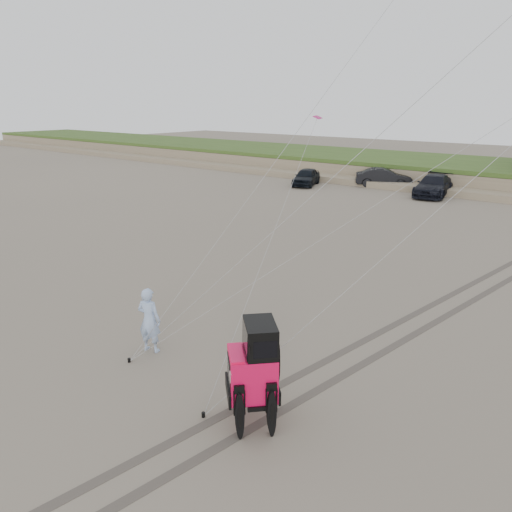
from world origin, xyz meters
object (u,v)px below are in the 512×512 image
at_px(truck_a, 306,177).
at_px(truck_c, 433,186).
at_px(man, 149,320).
at_px(truck_b, 384,177).
at_px(jeep, 252,383).

height_order(truck_a, truck_c, truck_c).
distance_m(truck_c, man, 29.09).
distance_m(truck_b, man, 31.47).
relative_size(truck_b, truck_c, 0.86).
height_order(jeep, man, man).
relative_size(truck_a, truck_b, 0.92).
relative_size(truck_b, man, 2.40).
bearing_deg(jeep, man, -145.87).
bearing_deg(jeep, truck_a, 164.67).
bearing_deg(man, truck_c, -102.80).
xyz_separation_m(jeep, man, (-4.29, 0.67, 0.01)).
xyz_separation_m(truck_c, man, (2.74, -28.96, 0.18)).
distance_m(truck_a, jeep, 32.53).
bearing_deg(truck_b, jeep, 171.44).
distance_m(truck_a, man, 29.88).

